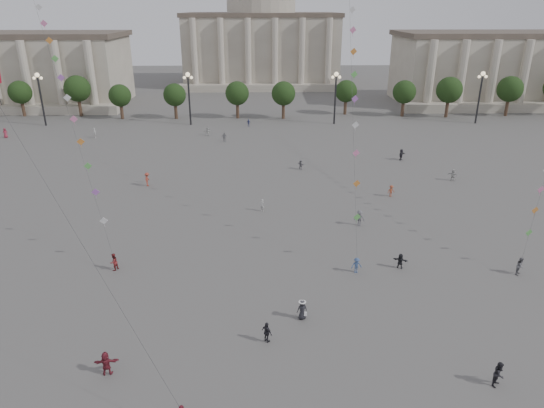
{
  "coord_description": "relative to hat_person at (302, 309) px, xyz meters",
  "views": [
    {
      "loc": [
        -0.36,
        -30.27,
        22.82
      ],
      "look_at": [
        0.62,
        12.0,
        5.58
      ],
      "focal_mm": 32.0,
      "sensor_mm": 36.0,
      "label": 1
    }
  ],
  "objects": [
    {
      "name": "person_crowd_16",
      "position": [
        -9.82,
        54.39,
        -0.04
      ],
      "size": [
        1.05,
        0.61,
        1.67
      ],
      "primitive_type": "imported",
      "rotation": [
        0.0,
        0.0,
        0.22
      ],
      "color": "slate",
      "rests_on": "ground"
    },
    {
      "name": "person_crowd_8",
      "position": [
        13.66,
        26.3,
        -0.11
      ],
      "size": [
        1.11,
        0.83,
        1.53
      ],
      "primitive_type": "imported",
      "rotation": [
        0.0,
        0.0,
        0.29
      ],
      "color": "brown",
      "rests_on": "ground"
    },
    {
      "name": "person_crowd_21",
      "position": [
        -51.05,
        58.21,
        0.04
      ],
      "size": [
        1.06,
        0.9,
        1.84
      ],
      "primitive_type": "imported",
      "rotation": [
        0.0,
        0.0,
        0.43
      ],
      "color": "#99293F",
      "rests_on": "ground"
    },
    {
      "name": "person_crowd_10",
      "position": [
        -34.24,
        57.83,
        0.06
      ],
      "size": [
        0.59,
        0.77,
        1.88
      ],
      "primitive_type": "imported",
      "rotation": [
        0.0,
        0.0,
        1.8
      ],
      "color": "#B1B1AD",
      "rests_on": "ground"
    },
    {
      "name": "kite_flyer_1",
      "position": [
        5.59,
        7.05,
        -0.12
      ],
      "size": [
        1.03,
        0.65,
        1.52
      ],
      "primitive_type": "imported",
      "rotation": [
        0.0,
        0.0,
        0.09
      ],
      "color": "#374F7C",
      "rests_on": "ground"
    },
    {
      "name": "lamp_post_far_west",
      "position": [
        -47.75,
        68.37,
        6.47
      ],
      "size": [
        2.0,
        0.9,
        10.65
      ],
      "color": "#262628",
      "rests_on": "ground"
    },
    {
      "name": "person_crowd_0",
      "position": [
        -5.66,
        66.37,
        -0.13
      ],
      "size": [
        0.94,
        0.6,
        1.5
      ],
      "primitive_type": "imported",
      "rotation": [
        0.0,
        0.0,
        0.29
      ],
      "color": "navy",
      "rests_on": "ground"
    },
    {
      "name": "person_crowd_9",
      "position": [
        19.34,
        42.32,
        0.02
      ],
      "size": [
        1.52,
        1.59,
        1.8
      ],
      "primitive_type": "imported",
      "rotation": [
        0.0,
        0.0,
        0.83
      ],
      "color": "#242328",
      "rests_on": "ground"
    },
    {
      "name": "hall_central",
      "position": [
        -2.75,
        127.59,
        13.35
      ],
      "size": [
        48.3,
        34.3,
        35.5
      ],
      "color": "#9D9584",
      "rests_on": "ground"
    },
    {
      "name": "tree_row",
      "position": [
        -2.75,
        76.37,
        4.52
      ],
      "size": [
        137.12,
        5.12,
        8.0
      ],
      "color": "#3A2B1D",
      "rests_on": "ground"
    },
    {
      "name": "person_crowd_4",
      "position": [
        -13.32,
        59.08,
        -0.09
      ],
      "size": [
        1.52,
        1.02,
        1.57
      ],
      "primitive_type": "imported",
      "rotation": [
        0.0,
        0.0,
        3.57
      ],
      "color": "#B5B6B2",
      "rests_on": "ground"
    },
    {
      "name": "ground",
      "position": [
        -2.75,
        -1.63,
        -0.88
      ],
      "size": [
        360.0,
        360.0,
        0.0
      ],
      "primitive_type": "plane",
      "color": "#4E4D4A",
      "rests_on": "ground"
    },
    {
      "name": "lamp_post_mid_east",
      "position": [
        12.25,
        68.37,
        6.47
      ],
      "size": [
        2.0,
        0.9,
        10.65
      ],
      "color": "#262628",
      "rests_on": "ground"
    },
    {
      "name": "person_crowd_12",
      "position": [
        2.85,
        37.89,
        -0.13
      ],
      "size": [
        1.2,
        1.36,
        1.5
      ],
      "primitive_type": "imported",
      "rotation": [
        0.0,
        0.0,
        2.23
      ],
      "color": "slate",
      "rests_on": "ground"
    },
    {
      "name": "person_crowd_3",
      "position": [
        9.85,
        7.8,
        -0.14
      ],
      "size": [
        1.43,
        0.94,
        1.48
      ],
      "primitive_type": "imported",
      "rotation": [
        0.0,
        0.0,
        2.73
      ],
      "color": "black",
      "rests_on": "ground"
    },
    {
      "name": "lamp_post_far_east",
      "position": [
        42.25,
        68.37,
        6.47
      ],
      "size": [
        2.0,
        0.9,
        10.65
      ],
      "color": "#262628",
      "rests_on": "ground"
    },
    {
      "name": "lamp_post_mid_west",
      "position": [
        -17.75,
        68.37,
        6.47
      ],
      "size": [
        2.0,
        0.9,
        10.65
      ],
      "color": "#262628",
      "rests_on": "ground"
    },
    {
      "name": "person_crowd_20",
      "position": [
        12.12,
        -7.5,
        0.01
      ],
      "size": [
        1.09,
        1.08,
        1.78
      ],
      "primitive_type": "imported",
      "rotation": [
        0.0,
        0.0,
        0.76
      ],
      "color": "black",
      "rests_on": "ground"
    },
    {
      "name": "kite_flyer_2",
      "position": [
        20.52,
        6.41,
        -0.03
      ],
      "size": [
        1.03,
        1.04,
        1.69
      ],
      "primitive_type": "imported",
      "rotation": [
        0.0,
        0.0,
        0.83
      ],
      "color": "#5C5D61",
      "rests_on": "ground"
    },
    {
      "name": "person_crowd_6",
      "position": [
        7.84,
        17.42,
        0.04
      ],
      "size": [
        1.37,
        1.12,
        1.84
      ],
      "primitive_type": "imported",
      "rotation": [
        0.0,
        0.0,
        5.84
      ],
      "color": "#59595D",
      "rests_on": "ground"
    },
    {
      "name": "kite_flyer_0",
      "position": [
        -16.9,
        8.06,
        -0.04
      ],
      "size": [
        0.95,
        1.02,
        1.68
      ],
      "primitive_type": "imported",
      "rotation": [
        0.0,
        0.0,
        4.21
      ],
      "color": "maroon",
      "rests_on": "ground"
    },
    {
      "name": "person_crowd_7",
      "position": [
        23.96,
        32.27,
        -0.05
      ],
      "size": [
        1.62,
        0.92,
        1.66
      ],
      "primitive_type": "imported",
      "rotation": [
        0.0,
        0.0,
        2.84
      ],
      "color": "beige",
      "rests_on": "ground"
    },
    {
      "name": "person_crowd_13",
      "position": [
        -3.02,
        21.84,
        -0.12
      ],
      "size": [
        0.66,
        0.62,
        1.52
      ],
      "primitive_type": "imported",
      "rotation": [
        0.0,
        0.0,
        2.53
      ],
      "color": "#AFAFAB",
      "rests_on": "ground"
    },
    {
      "name": "hat_person",
      "position": [
        0.0,
        0.0,
        0.0
      ],
      "size": [
        0.91,
        0.69,
        1.69
      ],
      "color": "black",
      "rests_on": "ground"
    },
    {
      "name": "person_crowd_17",
      "position": [
        -18.71,
        31.05,
        0.07
      ],
      "size": [
        0.76,
        1.26,
        1.9
      ],
      "primitive_type": "imported",
      "rotation": [
        0.0,
        0.0,
        1.52
      ],
      "color": "#993929",
      "rests_on": "ground"
    },
    {
      "name": "tourist_1",
      "position": [
        -2.8,
        -2.76,
        -0.05
      ],
      "size": [
        0.96,
        0.98,
        1.65
      ],
      "primitive_type": "imported",
      "rotation": [
        0.0,
        0.0,
        2.33
      ],
      "color": "black",
      "rests_on": "ground"
    },
    {
      "name": "tourist_2",
      "position": [
        -13.53,
        -5.88,
        -0.01
      ],
      "size": [
        1.67,
        0.72,
        1.74
      ],
      "primitive_type": "imported",
      "rotation": [
        0.0,
        0.0,
        3.27
      ],
      "color": "maroon",
      "rests_on": "ground"
    }
  ]
}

